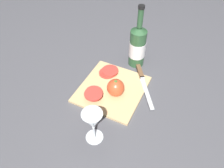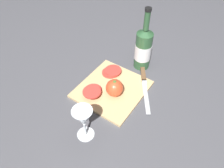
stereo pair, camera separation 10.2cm
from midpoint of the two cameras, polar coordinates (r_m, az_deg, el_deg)
The scene contains 8 objects.
ground_plane at distance 1.03m, azimuth 3.50°, elevation -3.17°, with size 3.00×3.00×0.00m, color #4C4C51.
cutting_board at distance 1.05m, azimuth 2.79°, elevation -1.50°, with size 0.31×0.29×0.01m.
wine_bottle at distance 1.13m, azimuth 10.79°, elevation 8.93°, with size 0.08×0.08×0.33m.
wine_glass at distance 0.82m, azimuth -3.96°, elevation -9.28°, with size 0.08×0.08×0.16m.
whole_tomato at distance 0.99m, azimuth 3.75°, elevation -1.40°, with size 0.08×0.08×0.08m.
knife at distance 1.11m, azimuth 10.90°, elevation 1.56°, with size 0.27×0.19×0.01m.
tomato_slice_stack_near at distance 1.01m, azimuth -2.25°, elevation -2.02°, with size 0.11×0.10×0.03m.
tomato_slice_stack_far at distance 1.11m, azimuth 2.55°, elevation 3.13°, with size 0.09×0.10×0.02m.
Camera 2 is at (-0.56, -0.37, 0.79)m, focal length 35.00 mm.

